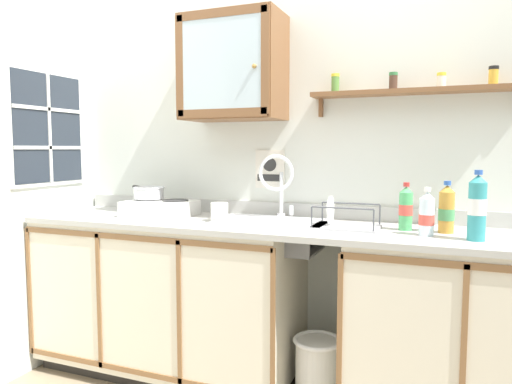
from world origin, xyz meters
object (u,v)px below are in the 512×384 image
wall_cabinet (233,68)px  trash_bin (317,372)px  bottle_water_clear_1 (427,215)px  warning_sign (270,169)px  mug (219,212)px  bottle_juice_amber_0 (446,210)px  sink (273,226)px  dish_rack (344,224)px  bottle_soda_green_2 (406,208)px  hot_plate_stove (160,208)px  bottle_detergent_teal_3 (477,207)px  saucepan (149,192)px

wall_cabinet → trash_bin: bearing=-20.7°
bottle_water_clear_1 → warning_sign: (-0.89, 0.36, 0.18)m
mug → wall_cabinet: bearing=86.8°
wall_cabinet → bottle_juice_amber_0: bearing=-4.9°
sink → dish_rack: size_ratio=1.83×
bottle_soda_green_2 → warning_sign: 0.84m
sink → bottle_water_clear_1: sink is taller
sink → hot_plate_stove: size_ratio=1.55×
bottle_water_clear_1 → bottle_soda_green_2: 0.15m
bottle_water_clear_1 → mug: bottle_water_clear_1 is taller
dish_rack → wall_cabinet: size_ratio=0.55×
bottle_water_clear_1 → wall_cabinet: wall_cabinet is taller
wall_cabinet → mug: bearing=-93.2°
mug → trash_bin: (0.57, -0.04, -0.78)m
trash_bin → sink: bearing=158.8°
wall_cabinet → trash_bin: (0.56, -0.21, -1.58)m
hot_plate_stove → bottle_detergent_teal_3: bottle_detergent_teal_3 is taller
bottle_detergent_teal_3 → dish_rack: (-0.59, 0.11, -0.12)m
bottle_soda_green_2 → bottle_detergent_teal_3: 0.35m
bottle_water_clear_1 → bottle_soda_green_2: bottle_soda_green_2 is taller
hot_plate_stove → bottle_detergent_teal_3: size_ratio=1.25×
bottle_juice_amber_0 → warning_sign: size_ratio=1.09×
sink → bottle_soda_green_2: sink is taller
sink → saucepan: 0.81m
bottle_juice_amber_0 → wall_cabinet: size_ratio=0.42×
bottle_detergent_teal_3 → trash_bin: (-0.70, 0.04, -0.88)m
bottle_detergent_teal_3 → warning_sign: size_ratio=1.35×
sink → trash_bin: sink is taller
bottle_detergent_teal_3 → mug: bearing=176.3°
saucepan → wall_cabinet: size_ratio=0.55×
bottle_juice_amber_0 → mug: (-1.14, -0.07, -0.06)m
bottle_detergent_teal_3 → warning_sign: 1.17m
hot_plate_stove → trash_bin: 1.26m
bottle_soda_green_2 → warning_sign: warning_sign is taller
bottle_juice_amber_0 → trash_bin: bearing=-168.8°
bottle_juice_amber_0 → mug: size_ratio=1.81×
sink → wall_cabinet: wall_cabinet is taller
bottle_juice_amber_0 → bottle_soda_green_2: bearing=177.7°
mug → wall_cabinet: 0.81m
saucepan → dish_rack: size_ratio=0.99×
bottle_water_clear_1 → wall_cabinet: bearing=169.2°
sink → trash_bin: bearing=-21.2°
saucepan → warning_sign: bearing=19.2°
dish_rack → warning_sign: size_ratio=1.44×
saucepan → wall_cabinet: bearing=9.2°
bottle_soda_green_2 → bottle_detergent_teal_3: bottle_detergent_teal_3 is taller
saucepan → hot_plate_stove: bearing=-15.0°
saucepan → warning_sign: (0.68, 0.24, 0.14)m
dish_rack → hot_plate_stove: bearing=178.4°
bottle_juice_amber_0 → wall_cabinet: 1.36m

